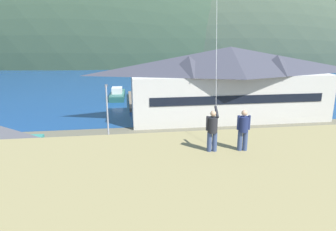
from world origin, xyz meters
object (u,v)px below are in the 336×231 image
parked_car_back_row_left (235,171)px  parked_car_corner_spot (331,146)px  moored_boat_wharfside (117,94)px  person_companion (243,129)px  parked_car_lone_by_shed (130,192)px  person_kite_flyer (212,129)px  parked_car_front_row_red (331,175)px  parking_light_pole (107,113)px  harbor_lodge (229,81)px  moored_boat_outer_mooring (156,94)px  storage_shed_near_lot (4,152)px  wharf_dock (138,100)px  parked_car_front_row_silver (193,151)px  parked_car_back_row_right (84,151)px

parked_car_back_row_left → parked_car_corner_spot: bearing=20.2°
moored_boat_wharfside → person_companion: person_companion is taller
moored_boat_wharfside → parked_car_lone_by_shed: size_ratio=1.92×
moored_boat_wharfside → person_kite_flyer: 46.23m
parked_car_front_row_red → parking_light_pole: parking_light_pole is taller
harbor_lodge → person_kite_flyer: 31.32m
moored_boat_wharfside → parking_light_pole: (-0.38, -26.30, 3.27)m
parked_car_corner_spot → person_companion: person_companion is taller
parked_car_lone_by_shed → person_kite_flyer: (3.45, -7.90, 6.94)m
harbor_lodge → moored_boat_outer_mooring: (-8.78, 15.55, -4.59)m
parked_car_front_row_red → parked_car_corner_spot: size_ratio=1.01×
storage_shed_near_lot → parking_light_pole: (8.09, 5.75, 1.55)m
harbor_lodge → parking_light_pole: size_ratio=4.30×
moored_boat_wharfside → moored_boat_outer_mooring: 7.23m
wharf_dock → moored_boat_wharfside: size_ratio=1.72×
parked_car_lone_by_shed → person_companion: bearing=-59.4°
parked_car_front_row_silver → moored_boat_wharfside: bearing=104.1°
moored_boat_outer_mooring → wharf_dock: bearing=-136.9°
storage_shed_near_lot → parking_light_pole: size_ratio=0.87×
parked_car_front_row_silver → person_kite_flyer: size_ratio=2.27×
person_kite_flyer → harbor_lodge: bearing=69.4°
moored_boat_wharfside → parked_car_back_row_left: size_ratio=1.96×
parked_car_back_row_right → parked_car_front_row_red: 21.32m
parked_car_lone_by_shed → wharf_dock: bearing=86.4°
harbor_lodge → person_companion: bearing=-108.3°
parked_car_back_row_right → person_companion: (8.81, -16.19, 6.92)m
moored_boat_outer_mooring → parked_car_back_row_left: size_ratio=1.76×
parked_car_corner_spot → person_kite_flyer: 22.84m
parked_car_corner_spot → parked_car_back_row_left: bearing=-159.8°
moored_boat_wharfside → parked_car_corner_spot: (21.49, -31.18, 0.34)m
harbor_lodge → parked_car_lone_by_shed: 26.08m
parked_car_back_row_left → parking_light_pole: (-10.39, 9.11, 2.92)m
harbor_lodge → wharf_dock: harbor_lodge is taller
parked_car_back_row_right → parking_light_pole: bearing=54.2°
parked_car_lone_by_shed → parked_car_front_row_red: bearing=1.7°
parked_car_back_row_left → person_kite_flyer: 13.13m
moored_boat_outer_mooring → parked_car_back_row_right: bearing=-108.7°
parked_car_back_row_right → parking_light_pole: parking_light_pole is taller
parked_car_back_row_right → parked_car_front_row_silver: (10.20, -1.38, 0.00)m
person_companion → storage_shed_near_lot: bearing=137.7°
wharf_dock → harbor_lodge: bearing=-44.9°
storage_shed_near_lot → parked_car_back_row_left: size_ratio=1.38×
person_companion → parked_car_lone_by_shed: bearing=120.6°
parking_light_pole → person_kite_flyer: person_kite_flyer is taller
parked_car_front_row_red → parked_car_front_row_silver: size_ratio=1.03×
harbor_lodge → parking_light_pole: harbor_lodge is taller
harbor_lodge → wharf_dock: size_ratio=2.01×
moored_boat_wharfside → parking_light_pole: bearing=-90.8°
moored_boat_wharfside → person_kite_flyer: (5.00, -45.37, 7.28)m
parked_car_front_row_red → person_companion: bearing=-142.6°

